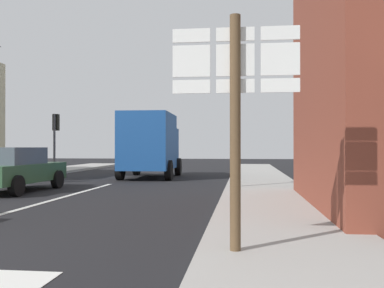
# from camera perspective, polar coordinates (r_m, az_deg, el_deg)

# --- Properties ---
(ground_plane) EXTENTS (80.00, 80.00, 0.00)m
(ground_plane) POSITION_cam_1_polar(r_m,az_deg,el_deg) (15.79, -12.84, -5.77)
(ground_plane) COLOR black
(sidewalk_right) EXTENTS (2.63, 44.00, 0.14)m
(sidewalk_right) POSITION_cam_1_polar(r_m,az_deg,el_deg) (12.91, 9.92, -6.67)
(sidewalk_right) COLOR #9E9B96
(sidewalk_right) RESTS_ON ground
(lane_centre_stripe) EXTENTS (0.16, 12.00, 0.01)m
(lane_centre_stripe) POSITION_cam_1_polar(r_m,az_deg,el_deg) (12.12, -19.25, -7.37)
(lane_centre_stripe) COLOR silver
(lane_centre_stripe) RESTS_ON ground
(sedan_far) EXTENTS (2.06, 4.25, 1.47)m
(sedan_far) POSITION_cam_1_polar(r_m,az_deg,el_deg) (15.59, -22.36, -3.02)
(sedan_far) COLOR #2D5133
(sedan_far) RESTS_ON ground
(delivery_truck) EXTENTS (2.59, 5.06, 3.05)m
(delivery_truck) POSITION_cam_1_polar(r_m,az_deg,el_deg) (20.99, -5.46, 0.06)
(delivery_truck) COLOR #19478C
(delivery_truck) RESTS_ON ground
(route_sign_post) EXTENTS (1.66, 0.14, 3.20)m
(route_sign_post) POSITION_cam_1_polar(r_m,az_deg,el_deg) (5.72, 5.68, 4.85)
(route_sign_post) COLOR brown
(route_sign_post) RESTS_ON ground
(traffic_light_near_right) EXTENTS (0.30, 0.49, 3.29)m
(traffic_light_near_right) POSITION_cam_1_polar(r_m,az_deg,el_deg) (15.02, 5.58, 3.25)
(traffic_light_near_right) COLOR #47474C
(traffic_light_near_right) RESTS_ON ground
(traffic_light_far_left) EXTENTS (0.30, 0.49, 3.29)m
(traffic_light_far_left) POSITION_cam_1_polar(r_m,az_deg,el_deg) (25.00, -17.42, 1.80)
(traffic_light_far_left) COLOR #47474C
(traffic_light_far_left) RESTS_ON ground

